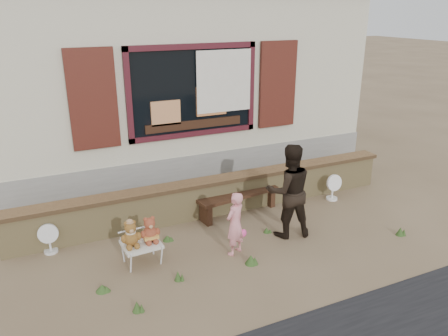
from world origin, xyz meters
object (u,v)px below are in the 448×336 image
adult (289,191)px  bench (238,199)px  teddy_bear_right (150,229)px  folding_chair (141,245)px  child (235,224)px  teddy_bear_left (131,233)px

adult → bench: bearing=-56.6°
bench → teddy_bear_right: bearing=-163.1°
folding_chair → adult: size_ratio=0.36×
child → adult: bearing=161.4°
teddy_bear_left → adult: bearing=-6.5°
folding_chair → teddy_bear_left: size_ratio=1.40×
teddy_bear_right → adult: (2.23, -0.16, 0.25)m
teddy_bear_right → child: size_ratio=0.40×
bench → folding_chair: (-2.00, -0.87, 0.00)m
folding_chair → adult: adult is taller
teddy_bear_left → child: 1.51m
teddy_bear_left → child: bearing=-15.1°
adult → teddy_bear_left: bearing=10.0°
teddy_bear_left → adult: size_ratio=0.26×
child → folding_chair: bearing=-41.4°
teddy_bear_right → adult: bearing=-7.3°
bench → folding_chair: 2.18m
folding_chair → teddy_bear_right: size_ratio=1.42×
bench → teddy_bear_right: (-1.86, -0.86, 0.23)m
bench → adult: bearing=-77.9°
adult → child: bearing=22.5°
bench → teddy_bear_left: 2.32m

